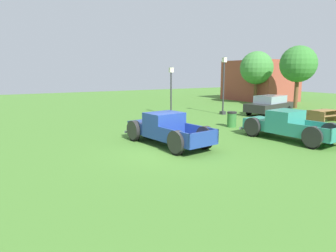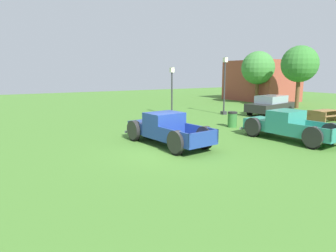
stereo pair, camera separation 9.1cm
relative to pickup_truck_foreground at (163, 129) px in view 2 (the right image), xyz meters
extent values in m
plane|color=#477A2D|center=(1.28, -0.39, -0.72)|extent=(80.00, 80.00, 0.00)
cube|color=navy|center=(-1.30, -0.16, -0.07)|extent=(1.64, 1.66, 0.54)
cube|color=silver|center=(-2.05, -0.25, -0.07)|extent=(0.22, 1.34, 0.45)
sphere|color=silver|center=(-1.96, -0.84, -0.05)|extent=(0.20, 0.20, 0.20)
sphere|color=silver|center=(-2.10, 0.34, -0.05)|extent=(0.20, 0.20, 0.20)
cube|color=navy|center=(0.06, 0.01, 0.22)|extent=(1.46, 1.78, 1.13)
cube|color=#8C9EA8|center=(-0.53, -0.06, 0.47)|extent=(0.21, 1.41, 0.50)
cube|color=navy|center=(1.71, 0.21, -0.29)|extent=(2.24, 1.88, 0.10)
cube|color=navy|center=(1.81, -0.57, 0.02)|extent=(2.05, 0.33, 0.54)
cube|color=navy|center=(1.62, 0.98, 0.02)|extent=(2.05, 0.33, 0.54)
cube|color=navy|center=(2.70, 0.33, 0.02)|extent=(0.28, 1.64, 0.54)
cylinder|color=black|center=(-1.20, -0.98, -0.34)|extent=(0.77, 0.30, 0.74)
cylinder|color=#B7B7BC|center=(-1.20, -0.99, -0.34)|extent=(0.32, 0.27, 0.30)
cylinder|color=black|center=(-1.20, -0.98, -0.15)|extent=(0.97, 0.39, 0.94)
cylinder|color=black|center=(-1.40, 0.66, -0.34)|extent=(0.77, 0.30, 0.74)
cylinder|color=#B7B7BC|center=(-1.40, 0.67, -0.34)|extent=(0.32, 0.27, 0.30)
cylinder|color=black|center=(-1.40, 0.66, -0.15)|extent=(0.97, 0.39, 0.94)
cylinder|color=black|center=(2.06, -0.58, -0.34)|extent=(0.77, 0.30, 0.74)
cylinder|color=#B7B7BC|center=(2.06, -0.59, -0.34)|extent=(0.32, 0.27, 0.30)
cylinder|color=black|center=(2.06, -0.58, -0.15)|extent=(0.97, 0.39, 0.94)
cylinder|color=black|center=(1.86, 1.06, -0.34)|extent=(0.77, 0.30, 0.74)
cylinder|color=#B7B7BC|center=(1.86, 1.07, -0.34)|extent=(0.32, 0.27, 0.30)
cylinder|color=black|center=(1.86, 1.06, -0.15)|extent=(0.97, 0.39, 0.94)
cube|color=silver|center=(-2.09, -0.25, -0.38)|extent=(0.31, 1.79, 0.12)
cube|color=#2D8475|center=(1.00, 5.60, -0.08)|extent=(1.59, 1.61, 0.53)
cube|color=silver|center=(0.26, 5.53, -0.08)|extent=(0.19, 1.32, 0.45)
sphere|color=silver|center=(0.33, 4.94, -0.05)|extent=(0.19, 0.19, 0.19)
sphere|color=silver|center=(0.22, 6.11, -0.05)|extent=(0.19, 0.19, 0.19)
cube|color=#2D8475|center=(2.35, 5.74, 0.21)|extent=(1.41, 1.74, 1.11)
cube|color=#8C9EA8|center=(1.76, 5.68, 0.45)|extent=(0.18, 1.40, 0.49)
cube|color=#2D8475|center=(3.99, 5.90, -0.30)|extent=(2.19, 1.81, 0.10)
cube|color=#2D8475|center=(4.06, 5.14, 0.02)|extent=(2.03, 0.28, 0.53)
cube|color=#2D8475|center=(3.91, 6.67, 0.02)|extent=(2.03, 0.28, 0.53)
cylinder|color=black|center=(1.08, 4.79, -0.35)|extent=(0.75, 0.29, 0.74)
cylinder|color=#B7B7BC|center=(1.08, 4.78, -0.35)|extent=(0.32, 0.26, 0.29)
cylinder|color=black|center=(1.08, 4.79, -0.16)|extent=(0.95, 0.36, 0.93)
cylinder|color=black|center=(0.92, 6.41, -0.35)|extent=(0.75, 0.29, 0.74)
cylinder|color=#B7B7BC|center=(0.92, 6.42, -0.35)|extent=(0.32, 0.26, 0.29)
cylinder|color=black|center=(0.92, 6.41, -0.16)|extent=(0.95, 0.36, 0.93)
cylinder|color=black|center=(4.31, 5.12, -0.35)|extent=(0.75, 0.29, 0.74)
cylinder|color=#B7B7BC|center=(4.31, 5.11, -0.35)|extent=(0.32, 0.26, 0.29)
cylinder|color=black|center=(4.31, 5.12, -0.16)|extent=(0.95, 0.36, 0.93)
cylinder|color=black|center=(4.15, 6.74, -0.35)|extent=(0.75, 0.29, 0.74)
cylinder|color=#B7B7BC|center=(4.14, 6.75, -0.35)|extent=(0.32, 0.26, 0.29)
cylinder|color=black|center=(4.15, 6.74, -0.16)|extent=(0.95, 0.36, 0.93)
cube|color=silver|center=(0.22, 5.52, -0.38)|extent=(0.27, 1.77, 0.12)
cube|color=black|center=(-4.21, 12.17, -0.08)|extent=(2.74, 4.80, 0.62)
cube|color=#7F939E|center=(-4.24, 12.32, 0.51)|extent=(2.04, 2.80, 0.56)
cylinder|color=black|center=(-3.09, 10.83, -0.39)|extent=(0.34, 0.69, 0.66)
cylinder|color=black|center=(-4.69, 10.49, -0.39)|extent=(0.34, 0.69, 0.66)
cylinder|color=black|center=(-3.72, 13.84, -0.39)|extent=(0.34, 0.69, 0.66)
cylinder|color=black|center=(-5.33, 13.50, -0.39)|extent=(0.34, 0.69, 0.66)
cube|color=#2D2D33|center=(-6.21, 9.13, -0.59)|extent=(0.36, 0.36, 0.25)
cylinder|color=#2D2D33|center=(-6.21, 9.13, 1.46)|extent=(0.12, 0.12, 3.84)
cube|color=#F2EACC|center=(-6.21, 9.13, 3.56)|extent=(0.28, 0.28, 0.36)
cone|color=#2D2D33|center=(-6.21, 9.13, 3.74)|extent=(0.32, 0.32, 0.14)
cube|color=#2D2D33|center=(-7.90, 5.31, -0.59)|extent=(0.36, 0.36, 0.25)
cylinder|color=#2D2D33|center=(-7.90, 5.31, 1.07)|extent=(0.12, 0.12, 3.07)
cube|color=#F2EACC|center=(-7.90, 5.31, 2.78)|extent=(0.28, 0.28, 0.36)
cone|color=#2D2D33|center=(-7.90, 5.31, 2.96)|extent=(0.32, 0.32, 0.14)
cube|color=olive|center=(-0.06, 12.80, 0.03)|extent=(0.89, 1.84, 0.06)
cube|color=olive|center=(-0.66, 12.82, -0.27)|extent=(0.37, 1.81, 0.05)
cube|color=olive|center=(0.54, 12.77, -0.27)|extent=(0.37, 1.81, 0.05)
cube|color=olive|center=(-0.02, 13.59, -0.34)|extent=(1.40, 0.15, 0.75)
cube|color=olive|center=(-0.10, 12.00, -0.34)|extent=(1.40, 0.15, 0.75)
cylinder|color=#2D6B2D|center=(-1.63, 5.84, -0.29)|extent=(0.56, 0.56, 0.85)
cylinder|color=black|center=(-1.63, 5.84, 0.18)|extent=(0.59, 0.59, 0.10)
cylinder|color=brown|center=(-6.04, 17.92, 0.69)|extent=(0.36, 0.36, 2.81)
sphere|color=#33752D|center=(-6.04, 17.92, 3.35)|extent=(3.33, 3.33, 3.33)
cylinder|color=brown|center=(-10.90, 17.77, 0.52)|extent=(0.36, 0.36, 2.47)
sphere|color=#3D7F38|center=(-10.90, 17.77, 3.05)|extent=(3.45, 3.45, 3.45)
cube|color=brown|center=(-13.31, 20.94, 1.60)|extent=(7.49, 5.45, 4.64)
camera|label=1|loc=(12.27, -7.17, 2.68)|focal=32.69mm
camera|label=2|loc=(12.32, -7.09, 2.68)|focal=32.69mm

